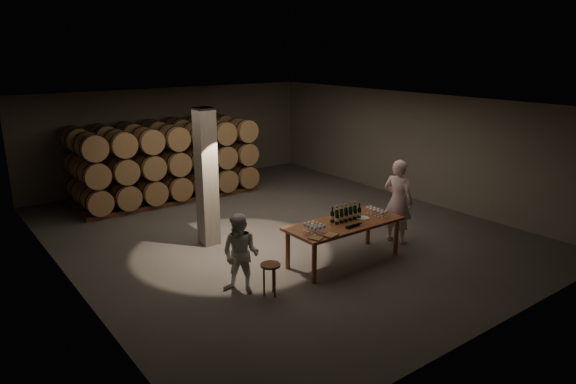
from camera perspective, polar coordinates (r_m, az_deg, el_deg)
room at (r=11.87m, az=-9.03°, el=1.58°), size 12.00×12.00×12.00m
tasting_table at (r=10.99m, az=6.27°, el=-3.86°), size 2.60×1.10×0.90m
barrel_stack_back at (r=16.74m, az=-14.55°, el=3.99°), size 5.48×0.95×2.31m
barrel_stack_front at (r=15.48m, az=-12.54°, el=3.19°), size 5.48×0.95×2.31m
bottle_cluster at (r=11.05m, az=6.46°, el=-2.52°), size 0.74×0.24×0.35m
lying_bottles at (r=10.68m, az=7.26°, el=-3.70°), size 0.44×0.07×0.07m
glass_cluster_left at (r=10.34m, az=2.95°, el=-3.76°), size 0.30×0.41×0.17m
glass_cluster_right at (r=11.47m, az=9.83°, el=-2.01°), size 0.19×0.52×0.16m
plate at (r=11.25m, az=8.32°, el=-2.86°), size 0.27×0.27×0.02m
notebook_near at (r=10.14m, az=4.75°, el=-4.82°), size 0.31×0.27×0.03m
notebook_corner at (r=9.99m, az=3.08°, el=-5.14°), size 0.27×0.30×0.02m
pen at (r=10.24m, az=5.41°, el=-4.69°), size 0.13×0.05×0.01m
stool at (r=9.61m, az=-1.96°, el=-8.62°), size 0.37×0.37×0.62m
person_man at (r=12.28m, az=12.11°, el=-1.02°), size 0.64×0.82×2.00m
person_woman at (r=9.65m, az=-5.28°, el=-6.87°), size 0.90×0.95×1.54m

